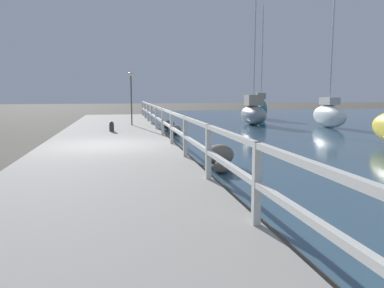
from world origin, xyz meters
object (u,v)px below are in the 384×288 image
object	(u,v)px
mooring_bollard	(112,126)
sailboat_gray	(253,113)
sailboat_white	(329,114)
sailboat_teal	(261,108)
dock_lamp	(131,88)

from	to	relation	value
mooring_bollard	sailboat_gray	size ratio (longest dim) A/B	0.06
mooring_bollard	sailboat_gray	distance (m)	10.45
sailboat_white	sailboat_teal	size ratio (longest dim) A/B	0.92
mooring_bollard	sailboat_white	distance (m)	12.75
mooring_bollard	dock_lamp	size ratio (longest dim) A/B	0.16
sailboat_white	sailboat_teal	world-z (taller)	sailboat_teal
sailboat_gray	mooring_bollard	bearing A→B (deg)	-142.60
mooring_bollard	sailboat_white	bearing A→B (deg)	13.13
sailboat_white	sailboat_gray	size ratio (longest dim) A/B	0.96
dock_lamp	mooring_bollard	bearing A→B (deg)	-107.47
sailboat_teal	sailboat_gray	world-z (taller)	sailboat_teal
mooring_bollard	sailboat_teal	size ratio (longest dim) A/B	0.05
sailboat_white	sailboat_teal	distance (m)	7.62
dock_lamp	sailboat_teal	bearing A→B (deg)	35.53
mooring_bollard	dock_lamp	bearing A→B (deg)	72.53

